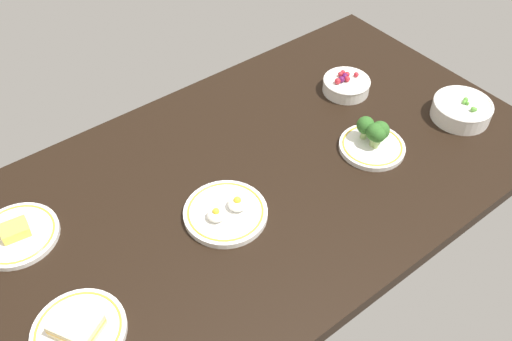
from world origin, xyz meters
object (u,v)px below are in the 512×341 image
bowl_peas (462,109)px  plate_broccoli (373,140)px  plate_eggs (226,212)px  plate_sandwich (78,330)px  bowl_berries (346,85)px  plate_cheese (17,234)px

bowl_peas → plate_broccoli: 29.99cm
bowl_peas → plate_eggs: (-74.19, 11.09, -1.60)cm
plate_sandwich → bowl_berries: bowl_berries is taller
plate_sandwich → bowl_berries: 101.05cm
bowl_peas → plate_broccoli: plate_broccoli is taller
plate_eggs → plate_broccoli: plate_broccoli is taller
plate_eggs → bowl_berries: 59.60cm
bowl_peas → plate_sandwich: (-115.25, 4.03, -1.39)cm
plate_sandwich → bowl_berries: size_ratio=1.35×
bowl_peas → plate_cheese: bearing=163.1°
plate_eggs → bowl_berries: size_ratio=1.43×
bowl_berries → plate_eggs: bearing=-162.7°
bowl_berries → plate_cheese: bearing=176.3°
plate_eggs → plate_cheese: bearing=150.1°
plate_broccoli → bowl_berries: bearing=61.8°
plate_sandwich → plate_eggs: plate_eggs is taller
plate_cheese → bowl_berries: bearing=-3.7°
plate_sandwich → bowl_berries: bearing=14.2°
bowl_peas → bowl_berries: (-17.29, 28.79, -0.45)cm
bowl_peas → plate_sandwich: bowl_peas is taller
bowl_peas → plate_cheese: 121.37cm
bowl_peas → plate_sandwich: 115.33cm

